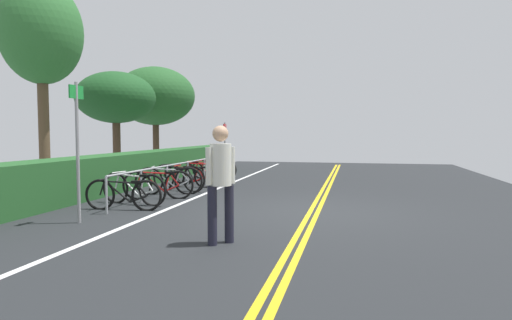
% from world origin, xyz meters
% --- Properties ---
extents(ground_plane, '(30.33, 11.57, 0.05)m').
position_xyz_m(ground_plane, '(0.00, 0.00, -0.03)').
color(ground_plane, '#232628').
extents(centre_line_yellow_inner, '(27.30, 0.10, 0.00)m').
position_xyz_m(centre_line_yellow_inner, '(0.00, -0.08, 0.00)').
color(centre_line_yellow_inner, gold).
rests_on(centre_line_yellow_inner, ground_plane).
extents(centre_line_yellow_outer, '(27.30, 0.10, 0.00)m').
position_xyz_m(centre_line_yellow_outer, '(0.00, 0.08, 0.00)').
color(centre_line_yellow_outer, gold).
rests_on(centre_line_yellow_outer, ground_plane).
extents(bike_lane_stripe_white, '(27.30, 0.12, 0.00)m').
position_xyz_m(bike_lane_stripe_white, '(0.00, 3.13, 0.00)').
color(bike_lane_stripe_white, white).
rests_on(bike_lane_stripe_white, ground_plane).
extents(bike_rack, '(7.45, 0.05, 0.79)m').
position_xyz_m(bike_rack, '(2.47, 4.10, 0.60)').
color(bike_rack, '#9EA0A5').
rests_on(bike_rack, ground_plane).
extents(bicycle_0, '(0.46, 1.73, 0.70)m').
position_xyz_m(bicycle_0, '(-0.73, 4.01, 0.33)').
color(bicycle_0, black).
rests_on(bicycle_0, ground_plane).
extents(bicycle_1, '(0.50, 1.79, 0.77)m').
position_xyz_m(bicycle_1, '(-0.00, 4.16, 0.36)').
color(bicycle_1, black).
rests_on(bicycle_1, ground_plane).
extents(bicycle_2, '(0.57, 1.74, 0.76)m').
position_xyz_m(bicycle_2, '(0.88, 3.96, 0.36)').
color(bicycle_2, black).
rests_on(bicycle_2, ground_plane).
extents(bicycle_3, '(0.63, 1.75, 0.78)m').
position_xyz_m(bicycle_3, '(1.68, 4.03, 0.37)').
color(bicycle_3, black).
rests_on(bicycle_3, ground_plane).
extents(bicycle_4, '(0.57, 1.77, 0.78)m').
position_xyz_m(bicycle_4, '(2.47, 4.09, 0.36)').
color(bicycle_4, black).
rests_on(bicycle_4, ground_plane).
extents(bicycle_5, '(0.46, 1.66, 0.69)m').
position_xyz_m(bicycle_5, '(3.32, 4.09, 0.32)').
color(bicycle_5, black).
rests_on(bicycle_5, ground_plane).
extents(bicycle_6, '(0.49, 1.77, 0.77)m').
position_xyz_m(bicycle_6, '(4.09, 4.01, 0.36)').
color(bicycle_6, black).
rests_on(bicycle_6, ground_plane).
extents(bicycle_7, '(0.62, 1.61, 0.72)m').
position_xyz_m(bicycle_7, '(4.89, 4.07, 0.33)').
color(bicycle_7, black).
rests_on(bicycle_7, ground_plane).
extents(bicycle_8, '(0.46, 1.71, 0.75)m').
position_xyz_m(bicycle_8, '(5.73, 4.09, 0.35)').
color(bicycle_8, black).
rests_on(bicycle_8, ground_plane).
extents(pedestrian, '(0.39, 0.36, 1.76)m').
position_xyz_m(pedestrian, '(-3.01, 1.11, 1.02)').
color(pedestrian, '#1E1E2D').
rests_on(pedestrian, ground_plane).
extents(sign_post_near, '(0.36, 0.06, 2.57)m').
position_xyz_m(sign_post_near, '(-2.13, 4.10, 1.52)').
color(sign_post_near, gray).
rests_on(sign_post_near, ground_plane).
extents(sign_post_far, '(0.36, 0.06, 2.04)m').
position_xyz_m(sign_post_far, '(6.94, 4.05, 1.24)').
color(sign_post_far, gray).
rests_on(sign_post_far, ground_plane).
extents(hedge_backdrop, '(16.40, 1.04, 1.03)m').
position_xyz_m(hedge_backdrop, '(3.97, 5.93, 0.52)').
color(hedge_backdrop, '#235626').
rests_on(hedge_backdrop, ground_plane).
extents(tree_mid, '(2.31, 2.31, 6.03)m').
position_xyz_m(tree_mid, '(1.92, 8.03, 4.49)').
color(tree_mid, brown).
rests_on(tree_mid, ground_plane).
extents(tree_far_right, '(2.98, 2.98, 3.96)m').
position_xyz_m(tree_far_right, '(5.97, 8.07, 2.97)').
color(tree_far_right, '#473323').
rests_on(tree_far_right, ground_plane).
extents(tree_extra, '(3.60, 3.60, 4.64)m').
position_xyz_m(tree_extra, '(9.44, 8.11, 3.31)').
color(tree_extra, '#473323').
rests_on(tree_extra, ground_plane).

